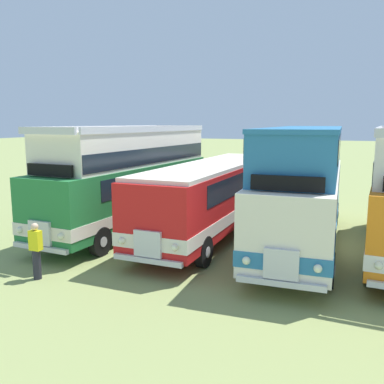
# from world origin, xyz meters

# --- Properties ---
(ground_plane) EXTENTS (200.00, 200.00, 0.00)m
(ground_plane) POSITION_xyz_m (0.00, 0.00, 0.00)
(ground_plane) COLOR #8C9956
(bus_first_in_row) EXTENTS (3.12, 10.78, 4.52)m
(bus_first_in_row) POSITION_xyz_m (-9.20, -0.20, 2.36)
(bus_first_in_row) COLOR #237538
(bus_first_in_row) RESTS_ON ground
(bus_second_in_row) EXTENTS (2.79, 11.72, 2.99)m
(bus_second_in_row) POSITION_xyz_m (-5.52, 0.44, 1.76)
(bus_second_in_row) COLOR red
(bus_second_in_row) RESTS_ON ground
(bus_third_in_row) EXTENTS (2.96, 11.61, 4.49)m
(bus_third_in_row) POSITION_xyz_m (-1.85, 0.09, 2.48)
(bus_third_in_row) COLOR silver
(bus_third_in_row) RESTS_ON ground
(marshal_person) EXTENTS (0.36, 0.24, 1.73)m
(marshal_person) POSITION_xyz_m (-8.75, -6.62, 0.89)
(marshal_person) COLOR #23232D
(marshal_person) RESTS_ON ground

